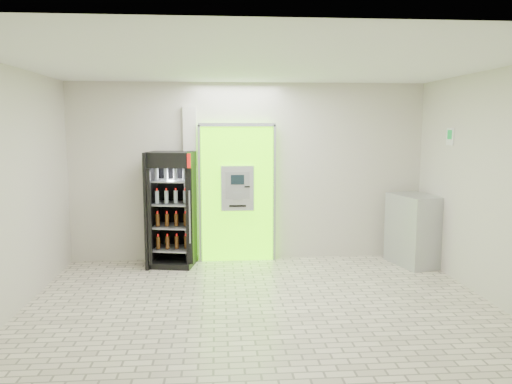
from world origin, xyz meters
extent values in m
plane|color=beige|center=(0.00, 0.00, 0.00)|extent=(6.00, 6.00, 0.00)
plane|color=beige|center=(0.00, 2.50, 1.50)|extent=(6.00, 0.00, 6.00)
plane|color=beige|center=(0.00, -2.50, 1.50)|extent=(6.00, 0.00, 6.00)
plane|color=beige|center=(-3.00, 0.00, 1.50)|extent=(0.00, 5.00, 5.00)
plane|color=beige|center=(3.00, 0.00, 1.50)|extent=(0.00, 5.00, 5.00)
plane|color=white|center=(0.00, 0.00, 3.00)|extent=(6.00, 6.00, 0.00)
cube|color=#5DEE00|center=(-0.20, 2.43, 1.15)|extent=(1.20, 0.12, 2.30)
cube|color=gray|center=(-0.20, 2.36, 2.30)|extent=(1.28, 0.04, 0.06)
cube|color=gray|center=(-0.83, 2.36, 1.15)|extent=(0.04, 0.04, 2.30)
cube|color=gray|center=(0.43, 2.36, 1.15)|extent=(0.04, 0.04, 2.30)
cube|color=black|center=(-0.10, 2.38, 0.50)|extent=(0.62, 0.01, 0.67)
cube|color=black|center=(-0.54, 2.38, 1.98)|extent=(0.22, 0.01, 0.18)
cube|color=#ABAEB3|center=(-0.20, 2.32, 1.25)|extent=(0.55, 0.12, 0.75)
cube|color=black|center=(-0.20, 2.25, 1.40)|extent=(0.22, 0.01, 0.16)
cube|color=gray|center=(-0.20, 2.25, 1.12)|extent=(0.16, 0.01, 0.12)
cube|color=black|center=(-0.04, 2.25, 1.28)|extent=(0.09, 0.01, 0.02)
cube|color=black|center=(-0.20, 2.25, 0.96)|extent=(0.28, 0.01, 0.03)
cube|color=silver|center=(-0.98, 2.45, 1.30)|extent=(0.22, 0.10, 2.60)
cube|color=#193FB2|center=(-0.98, 2.40, 1.65)|extent=(0.09, 0.01, 0.06)
cube|color=red|center=(-0.98, 2.40, 1.52)|extent=(0.09, 0.01, 0.06)
cube|color=yellow|center=(-0.98, 2.40, 1.39)|extent=(0.09, 0.01, 0.06)
cube|color=orange|center=(-0.98, 2.40, 1.26)|extent=(0.09, 0.01, 0.06)
cube|color=red|center=(-0.98, 2.40, 1.13)|extent=(0.09, 0.01, 0.06)
cube|color=black|center=(-1.28, 2.17, 0.93)|extent=(0.81, 0.76, 1.87)
cube|color=black|center=(-1.28, 2.47, 0.93)|extent=(0.70, 0.18, 1.87)
cube|color=red|center=(-1.28, 1.86, 1.75)|extent=(0.68, 0.14, 0.22)
cube|color=white|center=(-1.28, 1.85, 1.75)|extent=(0.39, 0.08, 0.07)
cube|color=black|center=(-1.28, 2.17, 0.05)|extent=(0.81, 0.76, 0.09)
cylinder|color=gray|center=(-0.97, 1.83, 0.86)|extent=(0.03, 0.03, 0.84)
cube|color=gray|center=(-1.28, 2.17, 0.28)|extent=(0.68, 0.65, 0.02)
cube|color=gray|center=(-1.28, 2.17, 0.65)|extent=(0.68, 0.65, 0.02)
cube|color=gray|center=(-1.28, 2.17, 1.03)|extent=(0.68, 0.65, 0.02)
cube|color=gray|center=(-1.28, 2.17, 1.40)|extent=(0.68, 0.65, 0.02)
cube|color=#ABAEB3|center=(2.70, 1.90, 0.58)|extent=(0.78, 0.99, 1.16)
cube|color=gray|center=(2.41, 1.90, 0.64)|extent=(0.21, 0.83, 0.01)
cube|color=white|center=(2.99, 1.40, 2.12)|extent=(0.02, 0.22, 0.26)
cube|color=#0D9033|center=(2.98, 1.40, 2.15)|extent=(0.00, 0.14, 0.14)
camera|label=1|loc=(-0.53, -5.92, 2.28)|focal=35.00mm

